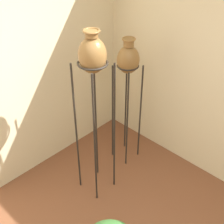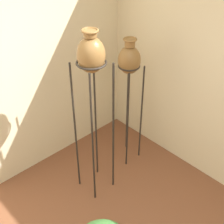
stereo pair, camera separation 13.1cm
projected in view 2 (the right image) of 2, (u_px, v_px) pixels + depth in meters
The scene contains 2 objects.
vase_stand_tall at pixel (91, 62), 2.83m from camera, with size 0.30×0.30×1.92m.
vase_stand_medium at pixel (129, 65), 3.41m from camera, with size 0.26×0.26×1.63m.
Camera 2 is at (-0.81, -0.87, 2.85)m, focal length 50.00 mm.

